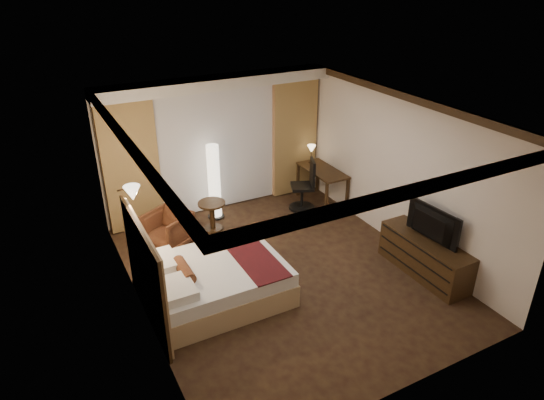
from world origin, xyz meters
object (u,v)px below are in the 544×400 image
floor_lamp (214,182)px  armchair (168,228)px  television (429,224)px  dresser (425,256)px  bed (216,282)px  desk (322,186)px  side_table (212,216)px  office_chair (302,185)px

floor_lamp → armchair: bearing=-151.9°
television → dresser: bearing=-93.7°
bed → desk: bearing=31.9°
desk → side_table: bearing=179.7°
side_table → dresser: bearing=-49.9°
side_table → office_chair: 1.94m
office_chair → dresser: bearing=-55.8°
office_chair → dresser: 2.94m
armchair → floor_lamp: (1.14, 0.61, 0.40)m
armchair → side_table: (0.90, 0.18, -0.07)m
bed → office_chair: bearing=35.9°
armchair → side_table: size_ratio=1.27×
office_chair → television: 2.96m
bed → armchair: (-0.18, 1.80, 0.07)m
side_table → office_chair: (1.92, -0.06, 0.25)m
desk → armchair: bearing=-177.2°
bed → floor_lamp: (0.95, 2.41, 0.47)m
desk → dresser: (0.05, -2.93, -0.06)m
desk → television: 2.98m
bed → office_chair: size_ratio=1.85×
dresser → bed: bearing=163.2°
armchair → television: size_ratio=0.71×
bed → armchair: bearing=95.8°
bed → dresser: bearing=-16.8°
side_table → dresser: dresser is taller
side_table → floor_lamp: bearing=61.3°
side_table → office_chair: bearing=-1.9°
desk → television: size_ratio=1.20×
side_table → television: television is taller
desk → floor_lamp: bearing=168.6°
office_chair → television: bearing=-56.4°
side_table → desk: size_ratio=0.47×
television → side_table: bearing=36.1°
floor_lamp → desk: (2.20, -0.44, -0.38)m
television → bed: bearing=69.4°
armchair → floor_lamp: floor_lamp is taller
bed → desk: (3.15, 1.96, 0.09)m
side_table → floor_lamp: (0.23, 0.43, 0.48)m
armchair → side_table: armchair is taller
office_chair → desk: bearing=28.9°
side_table → floor_lamp: 0.68m
armchair → desk: size_ratio=0.60×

